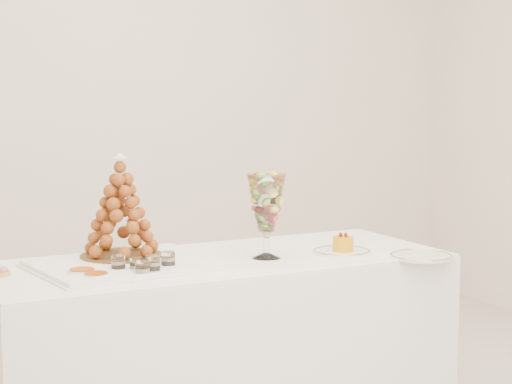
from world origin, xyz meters
name	(u,v)px	position (x,y,z in m)	size (l,w,h in m)	color
buffet_table	(219,344)	(-0.09, 0.17, 0.35)	(1.86, 0.82, 0.70)	white
lace_tray	(126,264)	(-0.47, 0.17, 0.71)	(0.66, 0.49, 0.02)	white
macaron_vase	(266,204)	(0.09, 0.11, 0.91)	(0.15, 0.15, 0.33)	white
cake_plate	(342,252)	(0.42, 0.07, 0.70)	(0.24, 0.24, 0.01)	white
spare_plate	(421,256)	(0.66, -0.15, 0.70)	(0.25, 0.25, 0.01)	white
pink_tart	(3,272)	(-0.91, 0.19, 0.71)	(0.05, 0.05, 0.03)	tan
verrine_a	(118,265)	(-0.53, 0.05, 0.73)	(0.05, 0.05, 0.07)	white
verrine_b	(136,266)	(-0.47, 0.02, 0.73)	(0.05, 0.05, 0.06)	white
verrine_c	(168,261)	(-0.34, 0.03, 0.73)	(0.05, 0.05, 0.07)	white
verrine_d	(143,269)	(-0.47, -0.06, 0.73)	(0.05, 0.05, 0.07)	white
verrine_e	(153,266)	(-0.42, -0.03, 0.73)	(0.05, 0.05, 0.07)	white
ramekin_back	(82,274)	(-0.67, 0.04, 0.71)	(0.10, 0.10, 0.03)	white
ramekin_front	(96,278)	(-0.63, -0.04, 0.71)	(0.09, 0.09, 0.03)	white
croquembouche	(121,207)	(-0.46, 0.27, 0.91)	(0.32, 0.32, 0.40)	brown
mousse_cake	(343,243)	(0.42, 0.06, 0.74)	(0.09, 0.09, 0.07)	#E3A00A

